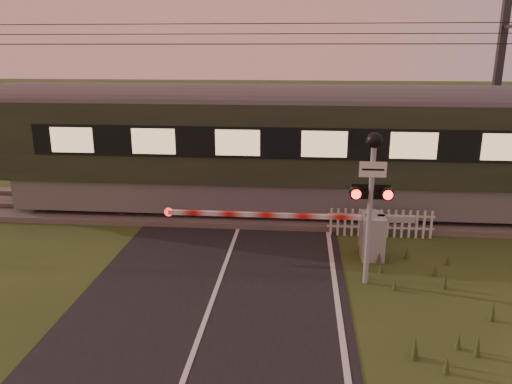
# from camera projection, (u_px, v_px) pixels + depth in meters

# --- Properties ---
(ground) EXTENTS (160.00, 160.00, 0.00)m
(ground) POSITION_uv_depth(u_px,v_px,m) (210.00, 308.00, 10.73)
(ground) COLOR #293E18
(ground) RESTS_ON ground
(road) EXTENTS (6.00, 140.00, 0.03)m
(road) POSITION_uv_depth(u_px,v_px,m) (209.00, 313.00, 10.51)
(road) COLOR black
(road) RESTS_ON ground
(track_bed) EXTENTS (140.00, 3.40, 0.39)m
(track_bed) POSITION_uv_depth(u_px,v_px,m) (244.00, 211.00, 16.94)
(track_bed) COLOR #47423D
(track_bed) RESTS_ON ground
(overhead_wires) EXTENTS (120.00, 0.62, 0.62)m
(overhead_wires) POSITION_uv_depth(u_px,v_px,m) (243.00, 36.00, 15.37)
(overhead_wires) COLOR black
(overhead_wires) RESTS_ON ground
(boom_gate) EXTENTS (6.67, 0.90, 1.20)m
(boom_gate) POSITION_uv_depth(u_px,v_px,m) (362.00, 233.00, 13.23)
(boom_gate) COLOR gray
(boom_gate) RESTS_ON ground
(crossing_signal) EXTENTS (0.92, 0.36, 3.60)m
(crossing_signal) POSITION_uv_depth(u_px,v_px,m) (372.00, 182.00, 11.19)
(crossing_signal) COLOR gray
(crossing_signal) RESTS_ON ground
(picket_fence) EXTENTS (3.11, 0.07, 0.85)m
(picket_fence) POSITION_uv_depth(u_px,v_px,m) (381.00, 223.00, 14.65)
(picket_fence) COLOR silver
(picket_fence) RESTS_ON ground
(catenary_mast) EXTENTS (0.24, 2.47, 7.57)m
(catenary_mast) POSITION_uv_depth(u_px,v_px,m) (496.00, 92.00, 17.25)
(catenary_mast) COLOR #2D2D30
(catenary_mast) RESTS_ON ground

